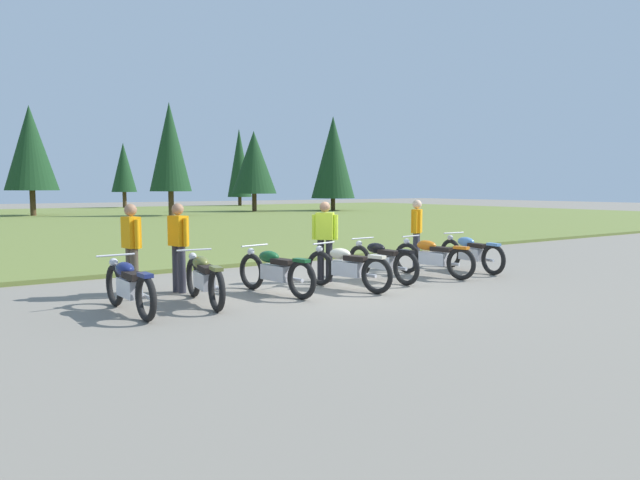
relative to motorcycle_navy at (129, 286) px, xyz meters
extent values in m
plane|color=gray|center=(3.99, 0.01, -0.44)|extent=(140.00, 140.00, 0.00)
cube|color=olive|center=(3.99, 25.75, -0.39)|extent=(80.00, 44.00, 0.10)
cylinder|color=#47331E|center=(10.48, 28.14, 0.42)|extent=(0.36, 0.36, 1.72)
cone|color=#193D1E|center=(10.48, 28.14, 4.21)|extent=(2.72, 2.72, 5.84)
cylinder|color=#47331E|center=(23.79, 45.28, 0.07)|extent=(0.36, 0.36, 1.01)
cone|color=#193D1E|center=(23.79, 45.28, 4.10)|extent=(2.51, 2.51, 7.05)
cylinder|color=#47331E|center=(24.39, 29.20, 0.12)|extent=(0.36, 0.36, 1.11)
cone|color=#193D1E|center=(24.39, 29.20, 3.97)|extent=(3.55, 3.55, 6.60)
cylinder|color=#47331E|center=(2.83, 33.34, 0.45)|extent=(0.36, 0.36, 1.78)
cone|color=#193D1E|center=(2.83, 33.34, 4.15)|extent=(3.36, 3.36, 5.60)
cylinder|color=#47331E|center=(12.11, 45.70, 0.34)|extent=(0.36, 0.36, 1.56)
cone|color=#193D1E|center=(12.11, 45.70, 3.41)|extent=(2.28, 2.28, 4.57)
cylinder|color=#47331E|center=(18.35, 31.42, 0.31)|extent=(0.36, 0.36, 1.50)
cone|color=#193D1E|center=(18.35, 31.42, 3.51)|extent=(3.53, 3.53, 4.88)
torus|color=black|center=(-0.05, 0.69, -0.09)|extent=(0.14, 0.70, 0.70)
torus|color=black|center=(0.04, -0.71, -0.09)|extent=(0.14, 0.70, 0.70)
cube|color=silver|center=(0.00, -0.01, -0.04)|extent=(0.24, 0.65, 0.28)
ellipsoid|color=navy|center=(-0.01, 0.17, 0.24)|extent=(0.29, 0.50, 0.22)
cube|color=black|center=(0.01, -0.23, 0.18)|extent=(0.25, 0.49, 0.10)
cube|color=navy|center=(0.04, -0.71, 0.25)|extent=(0.16, 0.33, 0.06)
cylinder|color=silver|center=(-0.04, 0.59, 0.42)|extent=(0.62, 0.07, 0.03)
sphere|color=silver|center=(-0.05, 0.71, 0.29)|extent=(0.14, 0.14, 0.14)
cylinder|color=silver|center=(0.16, -0.30, -0.14)|extent=(0.11, 0.55, 0.07)
torus|color=black|center=(1.33, 0.73, -0.09)|extent=(0.18, 0.71, 0.70)
torus|color=black|center=(1.18, -0.66, -0.09)|extent=(0.18, 0.71, 0.70)
cube|color=silver|center=(1.25, 0.04, -0.04)|extent=(0.27, 0.66, 0.28)
ellipsoid|color=brown|center=(1.27, 0.22, 0.24)|extent=(0.31, 0.51, 0.22)
cube|color=black|center=(1.23, -0.18, 0.18)|extent=(0.27, 0.50, 0.10)
cube|color=brown|center=(1.18, -0.66, 0.25)|extent=(0.17, 0.33, 0.06)
cylinder|color=silver|center=(1.32, 0.63, 0.42)|extent=(0.62, 0.10, 0.03)
sphere|color=silver|center=(1.33, 0.75, 0.29)|extent=(0.14, 0.14, 0.14)
cylinder|color=silver|center=(1.36, -0.28, -0.14)|extent=(0.13, 0.55, 0.07)
torus|color=black|center=(2.55, 0.82, -0.09)|extent=(0.24, 0.71, 0.70)
torus|color=black|center=(2.82, -0.55, -0.09)|extent=(0.24, 0.71, 0.70)
cube|color=silver|center=(2.68, 0.14, -0.04)|extent=(0.32, 0.67, 0.28)
ellipsoid|color=#144C23|center=(2.65, 0.31, 0.24)|extent=(0.35, 0.52, 0.22)
cube|color=black|center=(2.73, -0.08, 0.18)|extent=(0.31, 0.51, 0.10)
cube|color=#144C23|center=(2.82, -0.55, 0.25)|extent=(0.20, 0.34, 0.06)
cylinder|color=silver|center=(2.57, 0.72, 0.42)|extent=(0.61, 0.15, 0.03)
sphere|color=silver|center=(2.54, 0.84, 0.29)|extent=(0.14, 0.14, 0.14)
cylinder|color=silver|center=(2.88, -0.13, -0.14)|extent=(0.18, 0.55, 0.07)
torus|color=black|center=(3.89, 0.47, -0.09)|extent=(0.27, 0.70, 0.70)
torus|color=black|center=(4.25, -0.88, -0.09)|extent=(0.27, 0.70, 0.70)
cube|color=silver|center=(4.07, -0.21, -0.04)|extent=(0.35, 0.67, 0.28)
ellipsoid|color=beige|center=(4.02, -0.03, 0.24)|extent=(0.37, 0.53, 0.22)
cube|color=black|center=(4.13, -0.42, 0.18)|extent=(0.33, 0.52, 0.10)
cube|color=beige|center=(4.25, -0.88, 0.25)|extent=(0.22, 0.34, 0.06)
cylinder|color=silver|center=(3.92, 0.37, 0.42)|extent=(0.61, 0.19, 0.03)
sphere|color=silver|center=(3.89, 0.49, 0.29)|extent=(0.14, 0.14, 0.14)
cylinder|color=silver|center=(4.28, -0.46, -0.14)|extent=(0.21, 0.55, 0.07)
torus|color=black|center=(5.23, 0.91, -0.09)|extent=(0.15, 0.71, 0.70)
torus|color=black|center=(5.33, -0.49, -0.09)|extent=(0.15, 0.71, 0.70)
cube|color=silver|center=(5.28, 0.21, -0.04)|extent=(0.24, 0.65, 0.28)
ellipsoid|color=black|center=(5.27, 0.39, 0.24)|extent=(0.29, 0.50, 0.22)
cube|color=black|center=(5.30, -0.01, 0.18)|extent=(0.25, 0.49, 0.10)
cube|color=black|center=(5.33, -0.49, 0.25)|extent=(0.16, 0.33, 0.06)
cylinder|color=silver|center=(5.24, 0.81, 0.42)|extent=(0.62, 0.08, 0.03)
sphere|color=silver|center=(5.23, 0.93, 0.29)|extent=(0.14, 0.14, 0.14)
cylinder|color=silver|center=(5.44, -0.08, -0.14)|extent=(0.11, 0.55, 0.07)
torus|color=black|center=(6.48, 0.74, -0.09)|extent=(0.24, 0.71, 0.70)
torus|color=black|center=(6.75, -0.64, -0.09)|extent=(0.24, 0.71, 0.70)
cube|color=silver|center=(6.61, 0.05, -0.04)|extent=(0.32, 0.67, 0.28)
ellipsoid|color=orange|center=(6.58, 0.23, 0.24)|extent=(0.35, 0.52, 0.22)
cube|color=black|center=(6.66, -0.17, 0.18)|extent=(0.31, 0.51, 0.10)
cube|color=orange|center=(6.75, -0.64, 0.25)|extent=(0.20, 0.34, 0.06)
cylinder|color=silver|center=(6.50, 0.64, 0.42)|extent=(0.61, 0.15, 0.03)
sphere|color=silver|center=(6.47, 0.76, 0.29)|extent=(0.14, 0.14, 0.14)
cylinder|color=silver|center=(6.81, -0.22, -0.14)|extent=(0.18, 0.55, 0.07)
torus|color=black|center=(8.00, 0.84, -0.09)|extent=(0.16, 0.71, 0.70)
torus|color=black|center=(7.89, -0.56, -0.09)|extent=(0.16, 0.71, 0.70)
cube|color=silver|center=(7.94, 0.14, -0.04)|extent=(0.25, 0.65, 0.28)
ellipsoid|color=#598CC6|center=(7.96, 0.32, 0.24)|extent=(0.30, 0.50, 0.22)
cube|color=black|center=(7.92, -0.08, 0.18)|extent=(0.26, 0.50, 0.10)
cube|color=#598CC6|center=(7.89, -0.56, 0.25)|extent=(0.17, 0.33, 0.06)
cylinder|color=silver|center=(7.99, 0.74, 0.42)|extent=(0.62, 0.08, 0.03)
sphere|color=silver|center=(8.00, 0.86, 0.29)|extent=(0.14, 0.14, 0.14)
cylinder|color=silver|center=(8.06, -0.17, -0.14)|extent=(0.11, 0.55, 0.07)
cylinder|color=#2D2D38|center=(1.25, 1.37, 0.00)|extent=(0.14, 0.14, 0.88)
cylinder|color=#2D2D38|center=(1.30, 1.20, 0.00)|extent=(0.14, 0.14, 0.88)
cube|color=orange|center=(1.27, 1.29, 0.72)|extent=(0.31, 0.41, 0.56)
sphere|color=#9E7051|center=(1.27, 1.29, 1.12)|extent=(0.22, 0.22, 0.22)
cylinder|color=orange|center=(1.21, 1.51, 0.70)|extent=(0.09, 0.09, 0.52)
cylinder|color=orange|center=(1.33, 1.07, 0.70)|extent=(0.09, 0.09, 0.52)
cylinder|color=black|center=(4.31, 0.75, 0.00)|extent=(0.14, 0.14, 0.88)
cylinder|color=black|center=(4.18, 0.88, 0.00)|extent=(0.14, 0.14, 0.88)
cube|color=#C6E52D|center=(4.25, 0.82, 0.72)|extent=(0.41, 0.41, 0.56)
sphere|color=#9E7051|center=(4.25, 0.82, 1.12)|extent=(0.22, 0.22, 0.22)
cylinder|color=#C6E52D|center=(4.41, 0.65, 0.70)|extent=(0.09, 0.09, 0.52)
cylinder|color=#C6E52D|center=(4.08, 0.98, 0.70)|extent=(0.09, 0.09, 0.52)
cylinder|color=#2D2D38|center=(7.03, 1.04, 0.00)|extent=(0.14, 0.14, 0.88)
cylinder|color=#2D2D38|center=(7.17, 1.15, 0.00)|extent=(0.14, 0.14, 0.88)
cube|color=orange|center=(7.10, 1.10, 0.72)|extent=(0.42, 0.40, 0.56)
sphere|color=beige|center=(7.10, 1.10, 1.12)|extent=(0.22, 0.22, 0.22)
cylinder|color=orange|center=(6.92, 0.95, 0.70)|extent=(0.09, 0.09, 0.52)
cylinder|color=orange|center=(7.28, 1.24, 0.70)|extent=(0.09, 0.09, 0.52)
cylinder|color=#4C4233|center=(0.42, 1.47, 0.00)|extent=(0.14, 0.14, 0.88)
cylinder|color=#4C4233|center=(0.45, 1.29, 0.00)|extent=(0.14, 0.14, 0.88)
cube|color=orange|center=(0.44, 1.38, 0.72)|extent=(0.28, 0.39, 0.56)
sphere|color=#9E7051|center=(0.44, 1.38, 1.12)|extent=(0.22, 0.22, 0.22)
cylinder|color=orange|center=(0.40, 1.60, 0.70)|extent=(0.09, 0.09, 0.52)
cylinder|color=orange|center=(0.48, 1.15, 0.70)|extent=(0.09, 0.09, 0.52)
camera|label=1|loc=(-2.40, -8.94, 1.52)|focal=32.01mm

